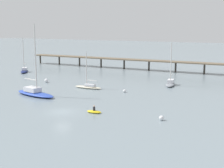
{
  "coord_description": "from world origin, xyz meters",
  "views": [
    {
      "loc": [
        27.93,
        -39.36,
        12.96
      ],
      "look_at": [
        0.0,
        16.9,
        1.5
      ],
      "focal_mm": 52.74,
      "sensor_mm": 36.0,
      "label": 1
    }
  ],
  "objects": [
    {
      "name": "sailboat_navy",
      "position": [
        -33.07,
        29.67,
        0.63
      ],
      "size": [
        4.69,
        6.09,
        9.4
      ],
      "color": "navy",
      "rests_on": "ground_plane"
    },
    {
      "name": "mooring_buoy_inner",
      "position": [
        14.73,
        2.45,
        0.34
      ],
      "size": [
        0.67,
        0.67,
        0.67
      ],
      "primitive_type": "sphere",
      "color": "silver",
      "rests_on": "ground_plane"
    },
    {
      "name": "mooring_buoy_far",
      "position": [
        2.53,
        17.2,
        0.29
      ],
      "size": [
        0.59,
        0.59,
        0.59
      ],
      "primitive_type": "sphere",
      "color": "silver",
      "rests_on": "ground_plane"
    },
    {
      "name": "pier",
      "position": [
        15.67,
        48.24,
        3.75
      ],
      "size": [
        86.96,
        3.71,
        7.73
      ],
      "color": "brown",
      "rests_on": "ground_plane"
    },
    {
      "name": "sailboat_cream",
      "position": [
        -5.76,
        17.61,
        0.51
      ],
      "size": [
        6.08,
        1.5,
        7.31
      ],
      "color": "beige",
      "rests_on": "ground_plane"
    },
    {
      "name": "sailboat_blue",
      "position": [
        -11.11,
        7.31,
        0.7
      ],
      "size": [
        9.87,
        4.68,
        13.05
      ],
      "color": "#2D4CB7",
      "rests_on": "ground_plane"
    },
    {
      "name": "dinghy_yellow",
      "position": [
        4.58,
        1.71,
        0.22
      ],
      "size": [
        2.33,
        1.09,
        1.14
      ],
      "color": "yellow",
      "rests_on": "ground_plane"
    },
    {
      "name": "sailboat_gray",
      "position": [
        8.33,
        28.37,
        0.61
      ],
      "size": [
        2.87,
        6.25,
        9.07
      ],
      "color": "gray",
      "rests_on": "ground_plane"
    },
    {
      "name": "mooring_buoy_mid",
      "position": [
        -17.78,
        19.42,
        0.43
      ],
      "size": [
        0.86,
        0.86,
        0.86
      ],
      "primitive_type": "sphere",
      "color": "silver",
      "rests_on": "ground_plane"
    },
    {
      "name": "ground_plane",
      "position": [
        0.0,
        0.0,
        0.0
      ],
      "size": [
        400.0,
        400.0,
        0.0
      ],
      "primitive_type": "plane",
      "color": "gray"
    }
  ]
}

